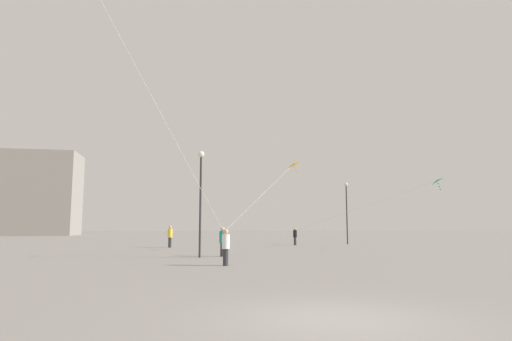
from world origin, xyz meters
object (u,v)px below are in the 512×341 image
(person_in_yellow, at_px, (170,235))
(kite_amber_diamond, at_px, (293,165))
(building_left_hall, at_px, (24,194))
(person_in_white, at_px, (226,245))
(lamppost_west, at_px, (347,204))
(lamppost_east, at_px, (201,187))
(person_in_black, at_px, (295,235))
(kite_emerald_diamond, at_px, (435,181))
(person_in_teal, at_px, (223,240))

(person_in_yellow, xyz_separation_m, kite_amber_diamond, (9.18, -5.27, 5.17))
(building_left_hall, bearing_deg, person_in_white, -61.43)
(person_in_white, height_order, lamppost_west, lamppost_west)
(building_left_hall, relative_size, lamppost_east, 3.27)
(person_in_black, bearing_deg, lamppost_west, -154.57)
(person_in_white, relative_size, building_left_hall, 0.08)
(lamppost_west, bearing_deg, person_in_yellow, -163.04)
(lamppost_west, bearing_deg, kite_amber_diamond, -124.52)
(person_in_yellow, xyz_separation_m, kite_emerald_diamond, (19.80, -5.42, 4.04))
(kite_emerald_diamond, distance_m, building_left_hall, 73.97)
(person_in_teal, xyz_separation_m, person_in_yellow, (-4.02, 10.94, 0.04))
(lamppost_east, bearing_deg, lamppost_west, 51.04)
(person_in_yellow, height_order, kite_amber_diamond, kite_amber_diamond)
(person_in_white, distance_m, building_left_hall, 74.10)
(lamppost_east, distance_m, lamppost_west, 21.40)
(kite_amber_diamond, height_order, kite_emerald_diamond, kite_amber_diamond)
(person_in_white, distance_m, kite_amber_diamond, 13.65)
(person_in_black, distance_m, person_in_yellow, 11.30)
(person_in_black, height_order, kite_amber_diamond, kite_amber_diamond)
(person_in_teal, height_order, lamppost_east, lamppost_east)
(person_in_teal, bearing_deg, person_in_yellow, 153.65)
(person_in_yellow, bearing_deg, kite_amber_diamond, -24.81)
(person_in_teal, relative_size, person_in_yellow, 0.96)
(kite_amber_diamond, relative_size, lamppost_east, 1.06)
(person_in_teal, distance_m, building_left_hall, 69.04)
(person_in_teal, relative_size, lamppost_west, 0.28)
(building_left_hall, bearing_deg, person_in_teal, -59.12)
(person_in_white, xyz_separation_m, person_in_yellow, (-4.04, 16.77, 0.09))
(person_in_white, bearing_deg, lamppost_west, -86.46)
(lamppost_east, bearing_deg, building_left_hall, 119.65)
(kite_amber_diamond, xyz_separation_m, building_left_hall, (-40.43, 53.31, 1.45))
(lamppost_east, bearing_deg, person_in_black, 61.55)
(person_in_teal, xyz_separation_m, building_left_hall, (-35.26, 58.98, 6.66))
(person_in_yellow, relative_size, building_left_hall, 0.09)
(person_in_black, distance_m, kite_emerald_diamond, 13.12)
(building_left_hall, bearing_deg, kite_emerald_diamond, -46.32)
(building_left_hall, distance_m, lamppost_east, 68.83)
(person_in_white, height_order, kite_emerald_diamond, kite_emerald_diamond)
(person_in_black, relative_size, lamppost_west, 0.27)
(building_left_hall, bearing_deg, kite_amber_diamond, -52.82)
(person_in_white, bearing_deg, person_in_black, -75.96)
(person_in_white, relative_size, person_in_teal, 0.95)
(kite_emerald_diamond, bearing_deg, kite_amber_diamond, 179.19)
(person_in_black, bearing_deg, person_in_yellow, 24.21)
(kite_amber_diamond, distance_m, lamppost_east, 9.37)
(person_in_yellow, height_order, kite_emerald_diamond, kite_emerald_diamond)
(person_in_white, relative_size, person_in_black, 1.01)
(kite_emerald_diamond, bearing_deg, lamppost_west, 109.16)
(person_in_black, bearing_deg, person_in_white, 78.89)
(person_in_white, height_order, person_in_black, person_in_white)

